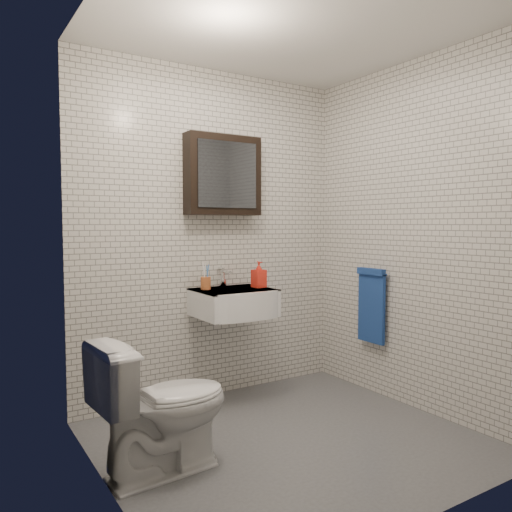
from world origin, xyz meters
name	(u,v)px	position (x,y,z in m)	size (l,w,h in m)	color
ground	(289,440)	(0.00, 0.00, 0.01)	(2.20, 2.00, 0.01)	#505258
room_shell	(290,202)	(0.00, 0.00, 1.47)	(2.22, 2.02, 2.51)	silver
washbasin	(236,302)	(0.05, 0.73, 0.76)	(0.55, 0.50, 0.20)	white
faucet	(223,278)	(0.05, 0.93, 0.92)	(0.06, 0.20, 0.15)	silver
mirror_cabinet	(223,175)	(0.05, 0.93, 1.70)	(0.60, 0.15, 0.60)	black
towel_rail	(371,302)	(1.04, 0.35, 0.72)	(0.09, 0.30, 0.58)	silver
toothbrush_cup	(206,282)	(-0.13, 0.87, 0.90)	(0.09, 0.09, 0.20)	#BE602F
soap_bottle	(259,274)	(0.27, 0.76, 0.95)	(0.09, 0.09, 0.20)	orange
toilet	(163,405)	(-0.80, 0.04, 0.37)	(0.41, 0.72, 0.74)	white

